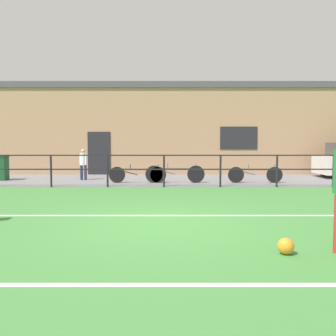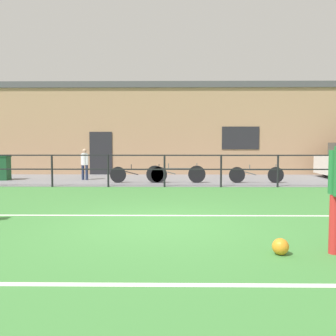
% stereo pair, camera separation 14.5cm
% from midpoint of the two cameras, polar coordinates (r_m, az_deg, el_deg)
% --- Properties ---
extents(ground, '(60.00, 44.00, 0.04)m').
position_cam_midpoint_polar(ground, '(7.26, -1.85, -8.74)').
color(ground, '#42843D').
extents(field_line_touchline, '(36.00, 0.11, 0.00)m').
position_cam_midpoint_polar(field_line_touchline, '(8.07, -1.67, -7.30)').
color(field_line_touchline, white).
rests_on(field_line_touchline, ground).
extents(field_line_hash, '(36.00, 0.11, 0.00)m').
position_cam_midpoint_polar(field_line_hash, '(4.30, -3.13, -17.48)').
color(field_line_hash, white).
rests_on(field_line_hash, ground).
extents(pavement_strip, '(48.00, 5.00, 0.02)m').
position_cam_midpoint_polar(pavement_strip, '(15.66, -0.92, -1.82)').
color(pavement_strip, slate).
rests_on(pavement_strip, ground).
extents(perimeter_fence, '(36.07, 0.07, 1.15)m').
position_cam_midpoint_polar(perimeter_fence, '(13.11, -1.07, 0.30)').
color(perimeter_fence, black).
rests_on(perimeter_fence, ground).
extents(clubhouse_facade, '(28.00, 2.56, 4.53)m').
position_cam_midpoint_polar(clubhouse_facade, '(19.30, -0.77, 5.99)').
color(clubhouse_facade, tan).
rests_on(clubhouse_facade, ground).
extents(soccer_ball_match, '(0.23, 0.23, 0.23)m').
position_cam_midpoint_polar(soccer_ball_match, '(5.56, 16.78, -11.41)').
color(soccer_ball_match, orange).
rests_on(soccer_ball_match, ground).
extents(spectator_child, '(0.34, 0.23, 1.30)m').
position_cam_midpoint_polar(spectator_child, '(15.86, -13.27, 0.86)').
color(spectator_child, '#232D4C').
rests_on(spectator_child, pavement_strip).
extents(bicycle_parked_0, '(2.21, 0.04, 0.73)m').
position_cam_midpoint_polar(bicycle_parked_0, '(14.39, -5.13, -0.99)').
color(bicycle_parked_0, black).
rests_on(bicycle_parked_0, pavement_strip).
extents(bicycle_parked_2, '(2.29, 0.04, 0.76)m').
position_cam_midpoint_polar(bicycle_parked_2, '(14.34, 0.64, -0.90)').
color(bicycle_parked_2, black).
rests_on(bicycle_parked_2, pavement_strip).
extents(bicycle_parked_3, '(2.11, 0.04, 0.72)m').
position_cam_midpoint_polar(bicycle_parked_3, '(14.71, 12.83, -0.98)').
color(bicycle_parked_3, black).
rests_on(bicycle_parked_3, pavement_strip).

